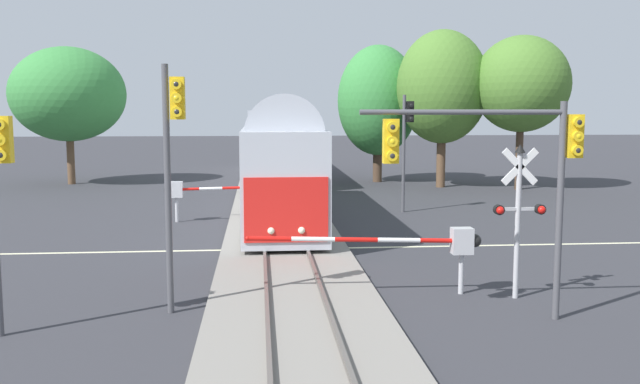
% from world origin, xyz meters
% --- Properties ---
extents(ground_plane, '(220.00, 220.00, 0.00)m').
position_xyz_m(ground_plane, '(0.00, 0.00, 0.00)').
color(ground_plane, '#333338').
extents(road_centre_stripe, '(44.00, 0.20, 0.01)m').
position_xyz_m(road_centre_stripe, '(0.00, 0.00, 0.00)').
color(road_centre_stripe, beige).
rests_on(road_centre_stripe, ground).
extents(railway_track, '(4.40, 80.00, 0.32)m').
position_xyz_m(railway_track, '(0.00, 0.00, 0.10)').
color(railway_track, gray).
rests_on(railway_track, ground).
extents(commuter_train, '(3.04, 39.25, 5.16)m').
position_xyz_m(commuter_train, '(0.00, 16.27, 2.79)').
color(commuter_train, '#B2B7C1').
rests_on(commuter_train, railway_track).
extents(crossing_gate_near, '(6.31, 0.40, 1.80)m').
position_xyz_m(crossing_gate_near, '(3.77, -6.45, 1.41)').
color(crossing_gate_near, '#B7B7BC').
rests_on(crossing_gate_near, ground).
extents(crossing_signal_mast, '(1.36, 0.44, 4.06)m').
position_xyz_m(crossing_signal_mast, '(5.83, -7.02, 2.48)').
color(crossing_signal_mast, '#B2B2B7').
rests_on(crossing_signal_mast, ground).
extents(crossing_gate_far, '(5.64, 0.40, 1.80)m').
position_xyz_m(crossing_gate_far, '(-3.92, 6.45, 1.40)').
color(crossing_gate_far, '#B7B7BC').
rests_on(crossing_gate_far, ground).
extents(traffic_signal_median, '(0.53, 0.38, 6.01)m').
position_xyz_m(traffic_signal_median, '(-2.93, -7.57, 4.01)').
color(traffic_signal_median, '#4C4C51').
rests_on(traffic_signal_median, ground).
extents(traffic_signal_near_right, '(5.17, 0.38, 5.13)m').
position_xyz_m(traffic_signal_near_right, '(4.70, -8.90, 3.88)').
color(traffic_signal_near_right, '#4C4C51').
rests_on(traffic_signal_near_right, ground).
extents(traffic_signal_far_side, '(0.53, 0.38, 5.65)m').
position_xyz_m(traffic_signal_far_side, '(6.21, 8.49, 3.79)').
color(traffic_signal_far_side, '#4C4C51').
rests_on(traffic_signal_far_side, ground).
extents(elm_centre_background, '(5.53, 5.53, 9.34)m').
position_xyz_m(elm_centre_background, '(7.29, 22.83, 5.58)').
color(elm_centre_background, '#4C3828').
rests_on(elm_centre_background, ground).
extents(pine_left_background, '(7.50, 7.50, 9.09)m').
position_xyz_m(pine_left_background, '(-13.42, 23.16, 5.97)').
color(pine_left_background, brown).
rests_on(pine_left_background, ground).
extents(oak_far_right, '(5.78, 5.78, 9.98)m').
position_xyz_m(oak_far_right, '(10.77, 19.15, 6.37)').
color(oak_far_right, brown).
rests_on(oak_far_right, ground).
extents(maple_right_background, '(5.90, 5.90, 9.49)m').
position_xyz_m(maple_right_background, '(15.28, 17.45, 6.51)').
color(maple_right_background, '#4C3828').
rests_on(maple_right_background, ground).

